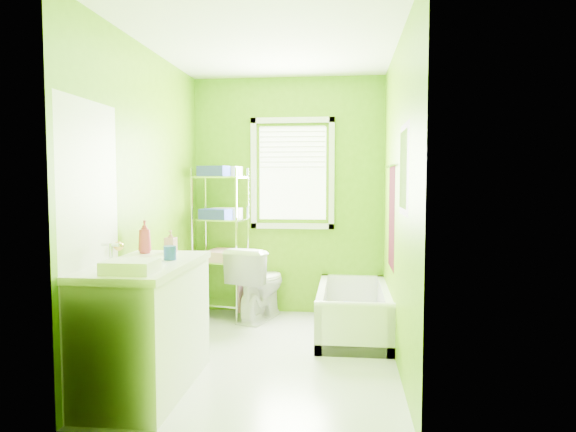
# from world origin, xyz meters

# --- Properties ---
(ground) EXTENTS (2.90, 2.90, 0.00)m
(ground) POSITION_xyz_m (0.00, 0.00, 0.00)
(ground) COLOR silver
(ground) RESTS_ON ground
(room_envelope) EXTENTS (2.14, 2.94, 2.62)m
(room_envelope) POSITION_xyz_m (0.00, 0.00, 1.55)
(room_envelope) COLOR #599507
(room_envelope) RESTS_ON ground
(window) EXTENTS (0.92, 0.05, 1.22)m
(window) POSITION_xyz_m (0.05, 1.42, 1.61)
(window) COLOR white
(window) RESTS_ON ground
(door) EXTENTS (0.09, 0.80, 2.00)m
(door) POSITION_xyz_m (-1.04, -1.00, 1.00)
(door) COLOR white
(door) RESTS_ON ground
(right_wall_decor) EXTENTS (0.04, 1.48, 1.17)m
(right_wall_decor) POSITION_xyz_m (1.04, -0.02, 1.32)
(right_wall_decor) COLOR #3B060D
(right_wall_decor) RESTS_ON ground
(bathtub) EXTENTS (0.67, 1.44, 0.47)m
(bathtub) POSITION_xyz_m (0.71, 0.69, 0.15)
(bathtub) COLOR white
(bathtub) RESTS_ON ground
(toilet) EXTENTS (0.63, 0.86, 0.78)m
(toilet) POSITION_xyz_m (-0.28, 1.12, 0.39)
(toilet) COLOR white
(toilet) RESTS_ON ground
(vanity) EXTENTS (0.62, 1.21, 1.17)m
(vanity) POSITION_xyz_m (-0.75, -0.80, 0.48)
(vanity) COLOR white
(vanity) RESTS_ON ground
(wire_shelf_unit) EXTENTS (0.60, 0.48, 1.63)m
(wire_shelf_unit) POSITION_xyz_m (-0.68, 1.17, 0.99)
(wire_shelf_unit) COLOR silver
(wire_shelf_unit) RESTS_ON ground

